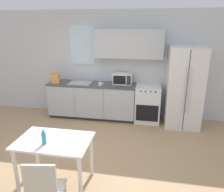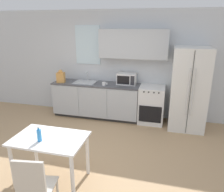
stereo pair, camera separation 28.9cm
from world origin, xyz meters
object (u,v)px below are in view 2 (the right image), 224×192
at_px(refrigerator, 189,89).
at_px(dining_table, 50,145).
at_px(coffee_mug, 104,84).
at_px(oven_range, 151,105).
at_px(dining_chair_near, 34,186).
at_px(microwave, 127,79).
at_px(drink_bottle, 39,135).

xyz_separation_m(refrigerator, dining_table, (-2.12, -2.51, -0.31)).
xyz_separation_m(refrigerator, coffee_mug, (-1.99, -0.06, 0.01)).
height_order(coffee_mug, dining_table, coffee_mug).
bearing_deg(oven_range, refrigerator, -5.74).
bearing_deg(coffee_mug, dining_chair_near, -88.84).
distance_m(microwave, dining_table, 2.81).
bearing_deg(dining_chair_near, dining_table, 95.63).
xyz_separation_m(coffee_mug, dining_chair_near, (0.06, -3.18, -0.41)).
bearing_deg(oven_range, dining_table, -116.57).
height_order(oven_range, coffee_mug, coffee_mug).
height_order(dining_table, drink_bottle, drink_bottle).
xyz_separation_m(oven_range, coffee_mug, (-1.17, -0.14, 0.49)).
height_order(microwave, drink_bottle, microwave).
relative_size(microwave, drink_bottle, 2.06).
xyz_separation_m(dining_chair_near, drink_bottle, (-0.28, 0.61, 0.31)).
height_order(microwave, coffee_mug, microwave).
bearing_deg(refrigerator, dining_chair_near, -120.75).
height_order(coffee_mug, drink_bottle, coffee_mug).
xyz_separation_m(microwave, drink_bottle, (-0.73, -2.82, -0.20)).
relative_size(coffee_mug, dining_table, 0.12).
bearing_deg(coffee_mug, dining_table, -92.98).
height_order(coffee_mug, dining_chair_near, coffee_mug).
relative_size(refrigerator, coffee_mug, 14.29).
height_order(dining_table, dining_chair_near, dining_chair_near).
bearing_deg(microwave, coffee_mug, -154.12).
distance_m(coffee_mug, dining_chair_near, 3.21).
distance_m(dining_table, dining_chair_near, 0.76).
bearing_deg(dining_table, microwave, 76.61).
bearing_deg(dining_table, oven_range, 63.43).
bearing_deg(microwave, dining_table, -103.39).
bearing_deg(drink_bottle, microwave, 75.55).
distance_m(microwave, drink_bottle, 2.92).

